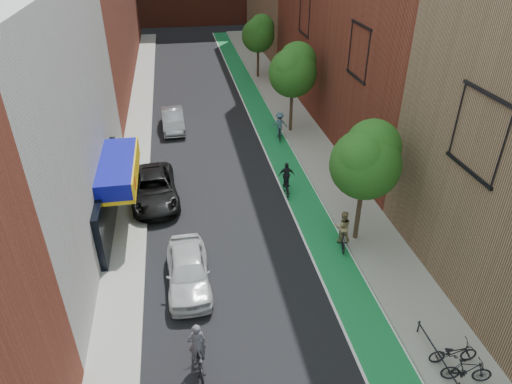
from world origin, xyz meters
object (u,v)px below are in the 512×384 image
parked_car_white (188,270)px  parked_car_silver (173,120)px  cyclist_lane_mid (287,182)px  cyclist_lane_far (280,127)px  parked_car_black (154,188)px  cyclist_lead (198,354)px  cyclist_lane_near (342,232)px

parked_car_white → parked_car_silver: (-0.28, 17.98, -0.03)m
cyclist_lane_mid → cyclist_lane_far: bearing=-92.2°
parked_car_white → cyclist_lane_mid: bearing=48.1°
parked_car_black → parked_car_white: bearing=-82.9°
cyclist_lead → parked_car_white: bearing=-93.4°
cyclist_lane_mid → cyclist_lane_far: (1.28, 7.64, 0.26)m
parked_car_black → parked_car_silver: size_ratio=1.22×
cyclist_lead → cyclist_lane_mid: bearing=-122.7°
parked_car_white → cyclist_lane_far: 16.50m
cyclist_lane_far → parked_car_black: bearing=49.2°
parked_car_silver → cyclist_lane_near: 18.38m
parked_car_black → cyclist_lane_near: size_ratio=2.75×
cyclist_lane_near → cyclist_lane_far: (-0.22, 13.28, 0.10)m
cyclist_lane_near → parked_car_silver: bearing=-52.8°
parked_car_silver → cyclist_lane_far: (7.76, -3.27, 0.20)m
parked_car_silver → cyclist_lane_far: size_ratio=2.24×
cyclist_lane_near → cyclist_lane_mid: cyclist_lane_near is taller
parked_car_white → cyclist_lane_near: 7.83m
parked_car_white → parked_car_silver: bearing=90.2°
cyclist_lane_near → cyclist_lane_mid: 5.84m
cyclist_lane_mid → cyclist_lead: bearing=69.7°
parked_car_black → cyclist_lead: cyclist_lead is taller
parked_car_white → parked_car_black: (-1.60, 7.57, -0.01)m
parked_car_white → cyclist_lane_near: size_ratio=2.28×
cyclist_lane_mid → cyclist_lane_near: bearing=112.2°
parked_car_black → cyclist_lead: size_ratio=2.68×
cyclist_lane_mid → cyclist_lane_far: cyclist_lane_far is taller
parked_car_black → cyclist_lead: 12.24m
cyclist_lead → cyclist_lane_near: bearing=-146.8°
parked_car_silver → cyclist_lane_far: bearing=-24.8°
cyclist_lane_mid → cyclist_lane_far: 7.75m
parked_car_black → cyclist_lane_far: cyclist_lane_far is taller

